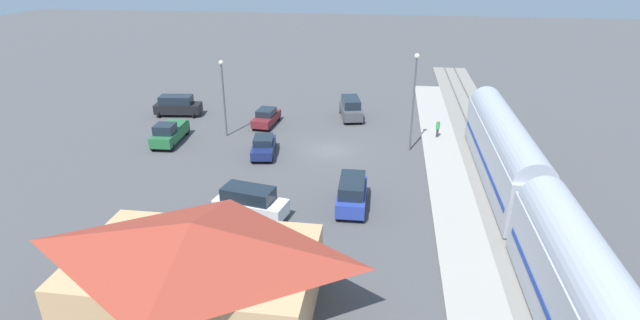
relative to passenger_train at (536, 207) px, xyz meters
name	(u,v)px	position (x,y,z in m)	size (l,w,h in m)	color
ground_plane	(330,150)	(14.00, -14.02, -2.86)	(200.00, 200.00, 0.00)	#4C4C4F
railway_track	(489,158)	(0.00, -14.02, -2.76)	(4.80, 70.00, 0.30)	gray
platform	(442,155)	(4.00, -14.02, -2.71)	(3.20, 46.00, 0.30)	#A8A399
passenger_train	(536,207)	(0.00, 0.00, 0.00)	(2.93, 38.11, 4.98)	#ADB2BC
station_building	(196,265)	(18.00, 7.98, -0.26)	(12.48, 8.13, 5.00)	tan
pedestrian_on_platform	(438,127)	(4.16, -18.03, -1.58)	(0.36, 0.36, 1.71)	#333338
pickup_green	(169,133)	(29.16, -13.74, -1.83)	(2.26, 5.50, 2.14)	#236638
sedan_navy	(264,146)	(19.68, -12.06, -1.98)	(2.48, 4.72, 1.74)	navy
suv_blue	(352,193)	(11.18, -3.63, -1.71)	(2.05, 4.94, 2.22)	#283D9E
suv_charcoal	(351,108)	(12.90, -23.42, -1.71)	(2.95, 5.20, 2.22)	#47494F
sedan_maroon	(266,117)	(21.36, -19.89, -1.98)	(2.20, 4.63, 1.74)	maroon
suv_black	(177,105)	(31.74, -21.71, -1.71)	(5.09, 2.82, 2.22)	black
suv_white	(250,202)	(17.88, -1.26, -1.71)	(5.19, 3.12, 2.22)	white
light_pole_near_platform	(414,92)	(6.80, -15.07, 2.58)	(0.44, 0.44, 8.79)	#515156
light_pole_lot_center	(223,89)	(24.49, -16.33, 1.84)	(0.44, 0.44, 7.42)	#515156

